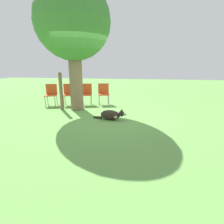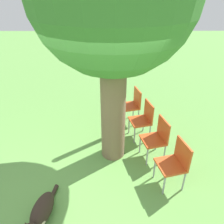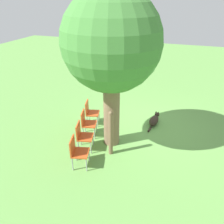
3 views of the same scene
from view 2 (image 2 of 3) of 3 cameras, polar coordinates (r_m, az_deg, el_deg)
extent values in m
plane|color=#609947|center=(4.00, -8.70, -19.49)|extent=(30.00, 30.00, 0.00)
cylinder|color=#7A6047|center=(3.97, 0.32, 1.94)|extent=(0.46, 0.46, 2.29)
ellipsoid|color=#2D231C|center=(3.69, -17.72, -23.10)|extent=(0.36, 0.64, 0.30)
ellipsoid|color=#C6B293|center=(3.62, -18.85, -25.25)|extent=(0.26, 0.25, 0.18)
cone|color=#2D231C|center=(3.40, -21.64, -25.57)|extent=(0.05, 0.05, 0.08)
cylinder|color=#2D231C|center=(4.00, -14.95, -19.56)|extent=(0.11, 0.28, 0.07)
cylinder|color=brown|center=(4.68, -1.63, -0.39)|extent=(0.12, 0.12, 1.29)
sphere|color=brown|center=(4.38, -1.76, 7.10)|extent=(0.11, 0.11, 0.11)
cube|color=#D14C1E|center=(3.88, 15.00, -13.30)|extent=(0.51, 0.53, 0.04)
cube|color=#D14C1E|center=(3.82, 18.05, -10.15)|extent=(0.14, 0.43, 0.41)
cylinder|color=#99999E|center=(3.85, 13.43, -18.13)|extent=(0.03, 0.03, 0.41)
cylinder|color=#99999E|center=(4.08, 11.02, -14.38)|extent=(0.03, 0.03, 0.41)
cylinder|color=#99999E|center=(4.00, 18.24, -16.75)|extent=(0.03, 0.03, 0.41)
cylinder|color=#99999E|center=(4.22, 15.59, -13.26)|extent=(0.03, 0.03, 0.41)
cube|color=#D14C1E|center=(4.35, 10.64, -7.22)|extent=(0.51, 0.53, 0.04)
cube|color=#D14C1E|center=(4.29, 13.29, -4.37)|extent=(0.14, 0.43, 0.41)
cylinder|color=#99999E|center=(4.29, 9.16, -11.46)|extent=(0.03, 0.03, 0.41)
cylinder|color=#99999E|center=(4.55, 7.33, -8.42)|extent=(0.03, 0.03, 0.41)
cylinder|color=#99999E|center=(4.42, 13.54, -10.51)|extent=(0.03, 0.03, 0.41)
cylinder|color=#99999E|center=(4.68, 11.48, -7.63)|extent=(0.03, 0.03, 0.41)
cube|color=#D14C1E|center=(4.87, 7.27, -2.36)|extent=(0.51, 0.53, 0.04)
cube|color=#D14C1E|center=(4.83, 9.59, 0.21)|extent=(0.14, 0.43, 0.41)
cylinder|color=#99999E|center=(4.80, 5.89, -6.06)|extent=(0.03, 0.03, 0.41)
cylinder|color=#99999E|center=(5.09, 4.46, -3.62)|extent=(0.03, 0.03, 0.41)
cylinder|color=#99999E|center=(4.91, 9.86, -5.39)|extent=(0.03, 0.03, 0.41)
cylinder|color=#99999E|center=(5.20, 8.23, -3.04)|extent=(0.03, 0.03, 0.41)
cube|color=#D14C1E|center=(5.44, 4.60, 1.52)|extent=(0.51, 0.53, 0.04)
cube|color=#D14C1E|center=(5.40, 6.65, 3.86)|extent=(0.14, 0.43, 0.41)
cylinder|color=#99999E|center=(5.35, 3.32, -1.73)|extent=(0.03, 0.03, 0.41)
cylinder|color=#99999E|center=(5.66, 2.17, 0.24)|extent=(0.03, 0.03, 0.41)
cylinder|color=#99999E|center=(5.45, 6.93, -1.22)|extent=(0.03, 0.03, 0.41)
cylinder|color=#99999E|center=(5.76, 5.61, 0.69)|extent=(0.03, 0.03, 0.41)
camera|label=1|loc=(6.27, -73.94, -5.76)|focal=28.00mm
camera|label=3|loc=(8.91, -14.14, 35.87)|focal=35.00mm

